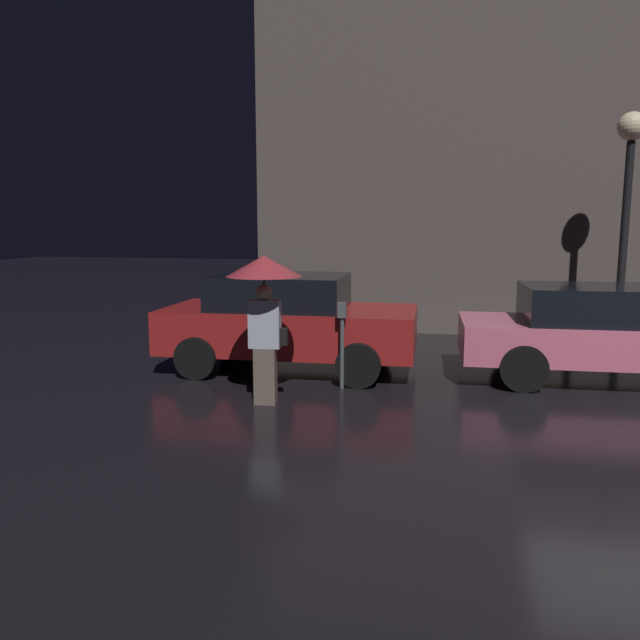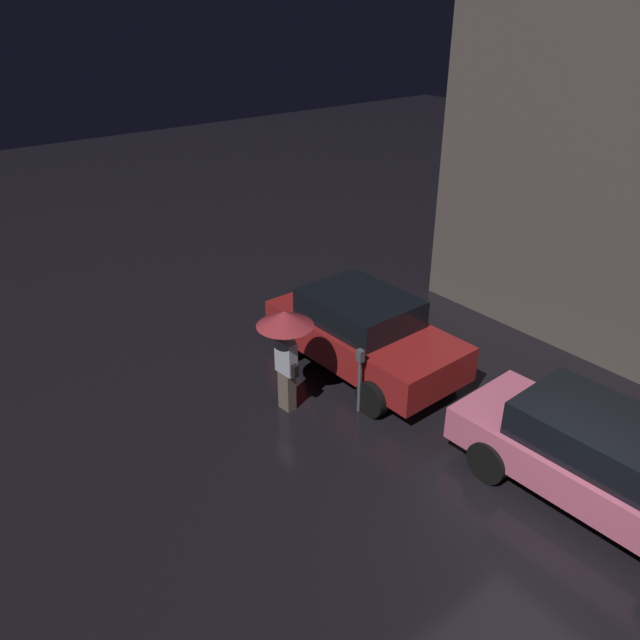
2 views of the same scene
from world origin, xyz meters
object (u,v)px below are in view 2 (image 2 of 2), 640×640
Objects in this scene: pedestrian_with_umbrella at (285,333)px; parking_meter at (360,374)px; parked_car_red at (363,332)px; parked_car_pink at (608,463)px.

pedestrian_with_umbrella is 1.48m from parking_meter.
parking_meter is (1.06, -1.03, -0.02)m from parked_car_red.
pedestrian_with_umbrella is (-4.75, -2.16, 0.78)m from parked_car_pink.
pedestrian_with_umbrella is at bearing -85.37° from parked_car_red.
parked_car_pink is at bearing 0.84° from parked_car_red.
pedestrian_with_umbrella is at bearing -157.57° from parked_car_pink.
pedestrian_with_umbrella is at bearing -132.28° from parking_meter.
parked_car_pink is at bearing -159.61° from pedestrian_with_umbrella.
parking_meter is (-3.89, -1.21, 0.02)m from parked_car_pink.
parked_car_pink is 4.08m from parking_meter.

